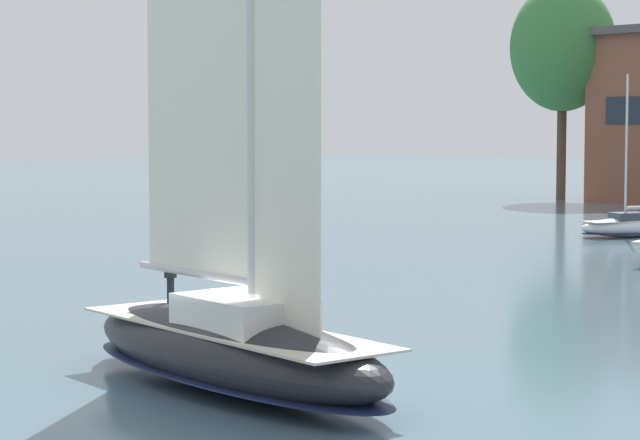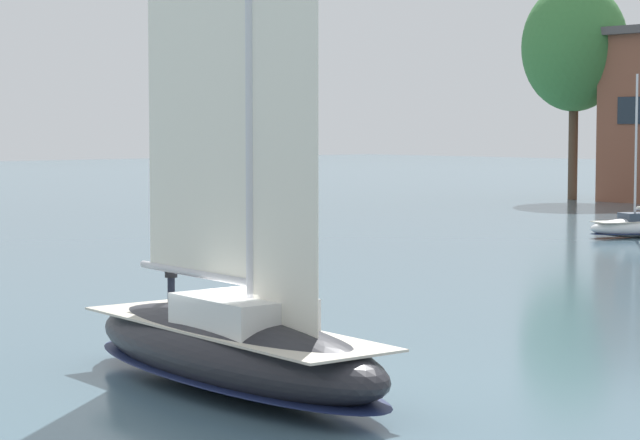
{
  "view_description": "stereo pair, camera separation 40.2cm",
  "coord_description": "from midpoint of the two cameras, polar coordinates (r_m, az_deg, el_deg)",
  "views": [
    {
      "loc": [
        23.82,
        -19.11,
        6.47
      ],
      "look_at": [
        0.0,
        3.0,
        4.07
      ],
      "focal_mm": 70.0,
      "sensor_mm": 36.0,
      "label": 1
    },
    {
      "loc": [
        24.09,
        -18.81,
        6.47
      ],
      "look_at": [
        0.0,
        3.0,
        4.07
      ],
      "focal_mm": 70.0,
      "sensor_mm": 36.0,
      "label": 2
    }
  ],
  "objects": [
    {
      "name": "tree_shore_center",
      "position": [
        116.13,
        11.66,
        7.73
      ],
      "size": [
        9.55,
        9.55,
        19.67
      ],
      "color": "#4C3828",
      "rests_on": "ground"
    },
    {
      "name": "ground_plane",
      "position": [
        31.23,
        -3.75,
        -7.75
      ],
      "size": [
        400.0,
        400.0,
        0.0
      ],
      "primitive_type": "plane",
      "color": "slate"
    },
    {
      "name": "sailboat_main",
      "position": [
        30.98,
        -3.74,
        -5.5
      ],
      "size": [
        11.99,
        4.26,
        16.14
      ],
      "color": "#232328",
      "rests_on": "ground"
    }
  ]
}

